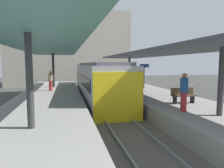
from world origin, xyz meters
TOP-DOWN VIEW (x-y plane):
  - ground_plane at (0.00, 0.00)m, footprint 80.00×80.00m
  - platform_left at (-3.80, 0.00)m, footprint 4.40×28.00m
  - platform_right at (3.80, 0.00)m, footprint 4.40×28.00m
  - track_ballast at (0.00, 0.00)m, footprint 3.20×28.00m
  - rail_near_side at (-0.72, 0.00)m, footprint 0.08×28.00m
  - rail_far_side at (0.72, 0.00)m, footprint 0.08×28.00m
  - commuter_train at (0.00, 4.99)m, footprint 2.78×14.72m
  - canopy_left at (-3.80, 1.40)m, footprint 4.18×21.00m
  - canopy_right at (3.80, 1.40)m, footprint 4.18×21.00m
  - platform_bench at (3.82, -2.11)m, footprint 1.40×0.41m
  - platform_sign at (4.48, 5.34)m, footprint 0.90×0.08m
  - passenger_near_bench at (2.15, 2.47)m, footprint 0.36×0.36m
  - passenger_mid_platform at (2.71, -3.89)m, footprint 0.36×0.36m
  - passenger_far_end at (-3.88, 5.02)m, footprint 0.36×0.36m
  - station_building_backdrop at (-1.99, 20.00)m, footprint 18.00×6.00m

SIDE VIEW (x-z plane):
  - ground_plane at x=0.00m, z-range 0.00..0.00m
  - track_ballast at x=0.00m, z-range 0.00..0.20m
  - rail_near_side at x=-0.72m, z-range 0.20..0.34m
  - rail_far_side at x=0.72m, z-range 0.20..0.34m
  - platform_left at x=-3.80m, z-range 0.00..1.00m
  - platform_right at x=3.80m, z-range 0.00..1.00m
  - platform_bench at x=3.82m, z-range 1.03..1.89m
  - commuter_train at x=0.00m, z-range 0.18..3.28m
  - passenger_far_end at x=-3.88m, z-range 1.03..2.69m
  - passenger_near_bench at x=2.15m, z-range 1.04..2.80m
  - passenger_mid_platform at x=2.71m, z-range 1.04..2.83m
  - platform_sign at x=4.48m, z-range 1.52..3.73m
  - canopy_right at x=3.80m, z-range 2.41..5.47m
  - canopy_left at x=-3.80m, z-range 2.57..5.96m
  - station_building_backdrop at x=-1.99m, z-range 0.00..11.00m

